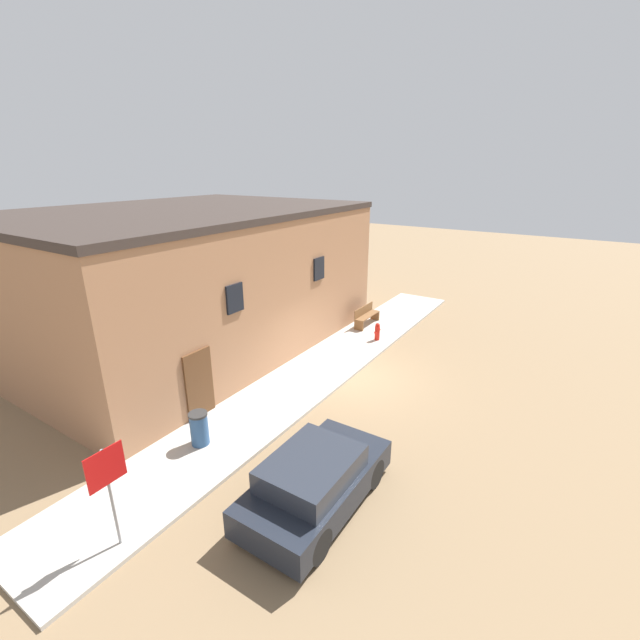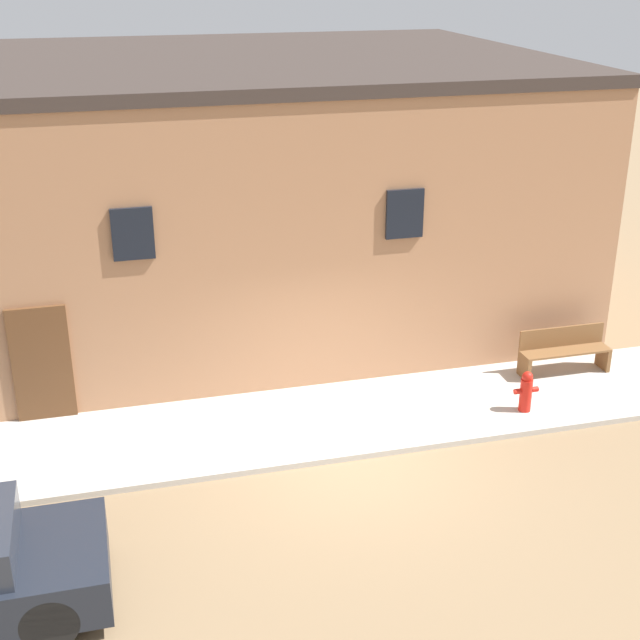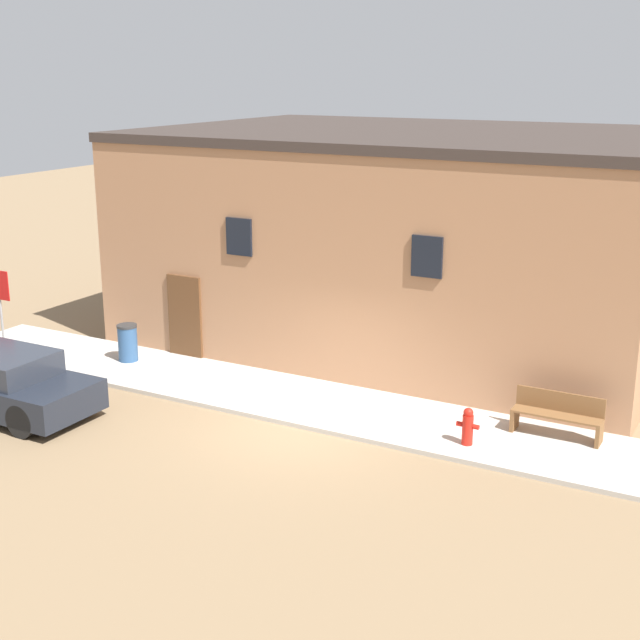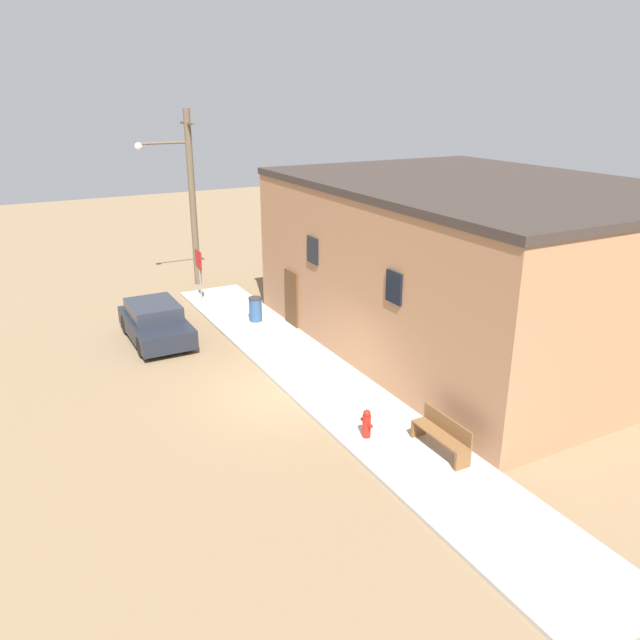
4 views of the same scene
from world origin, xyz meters
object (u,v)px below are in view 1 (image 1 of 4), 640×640
object	(u,v)px
stop_sign	(108,479)
trash_bin	(199,428)
fire_hydrant	(377,331)
parked_car	(316,481)
bench	(366,315)

from	to	relation	value
stop_sign	trash_bin	xyz separation A→B (m)	(3.15, 1.14, -1.11)
fire_hydrant	parked_car	xyz separation A→B (m)	(-9.38, -2.96, 0.18)
fire_hydrant	stop_sign	bearing A→B (deg)	-178.61
stop_sign	bench	size ratio (longest dim) A/B	1.25
fire_hydrant	trash_bin	xyz separation A→B (m)	(-9.29, 0.84, 0.09)
trash_bin	fire_hydrant	bearing A→B (deg)	-5.18
bench	fire_hydrant	bearing A→B (deg)	-138.54
fire_hydrant	parked_car	size ratio (longest dim) A/B	0.20
trash_bin	parked_car	xyz separation A→B (m)	(-0.09, -3.80, 0.09)
trash_bin	parked_car	bearing A→B (deg)	-91.43
trash_bin	bench	bearing A→B (deg)	2.27
bench	parked_car	bearing A→B (deg)	-158.65
fire_hydrant	bench	world-z (taller)	bench
fire_hydrant	stop_sign	size ratio (longest dim) A/B	0.34
stop_sign	trash_bin	bearing A→B (deg)	19.90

